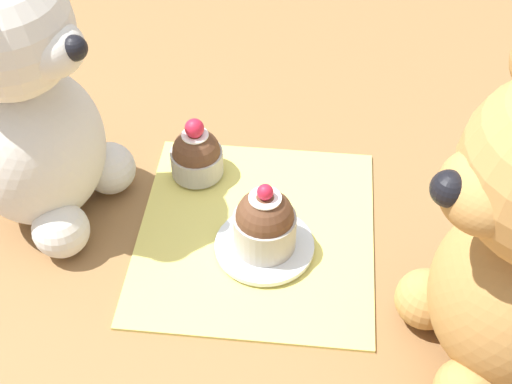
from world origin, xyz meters
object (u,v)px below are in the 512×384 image
object	(u,v)px
teddy_bear_cream	(29,107)
cupcake_near_cream_bear	(196,155)
saucer_plate	(264,246)
cupcake_near_tan_bear	(265,223)

from	to	relation	value
teddy_bear_cream	cupcake_near_cream_bear	xyz separation A→B (m)	(0.06, -0.13, -0.09)
saucer_plate	cupcake_near_cream_bear	bearing A→B (deg)	39.30
cupcake_near_cream_bear	cupcake_near_tan_bear	distance (m)	0.12
cupcake_near_cream_bear	saucer_plate	size ratio (longest dim) A/B	0.73
cupcake_near_tan_bear	saucer_plate	bearing A→B (deg)	0.00
teddy_bear_cream	saucer_plate	bearing A→B (deg)	-84.59
teddy_bear_cream	cupcake_near_tan_bear	bearing A→B (deg)	-84.59
cupcake_near_cream_bear	saucer_plate	xyz separation A→B (m)	(-0.09, -0.08, -0.02)
cupcake_near_cream_bear	teddy_bear_cream	bearing A→B (deg)	113.47
cupcake_near_cream_bear	saucer_plate	bearing A→B (deg)	-140.70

